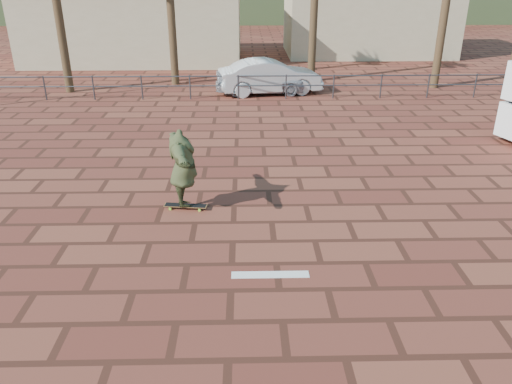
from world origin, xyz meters
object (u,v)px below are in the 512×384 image
longboard (186,206)px  car_white (270,77)px  car_silver (260,78)px  skateboarder (183,168)px

longboard → car_white: car_white is taller
car_white → car_silver: bearing=80.0°
longboard → car_white: (2.49, 11.47, 0.65)m
car_silver → car_white: car_white is taller
longboard → car_silver: car_silver is taller
skateboarder → car_white: size_ratio=0.50×
car_silver → skateboarder: bearing=167.4°
skateboarder → car_silver: (2.07, 11.47, -0.34)m
car_white → longboard: bearing=157.8°
longboard → car_white: 11.75m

